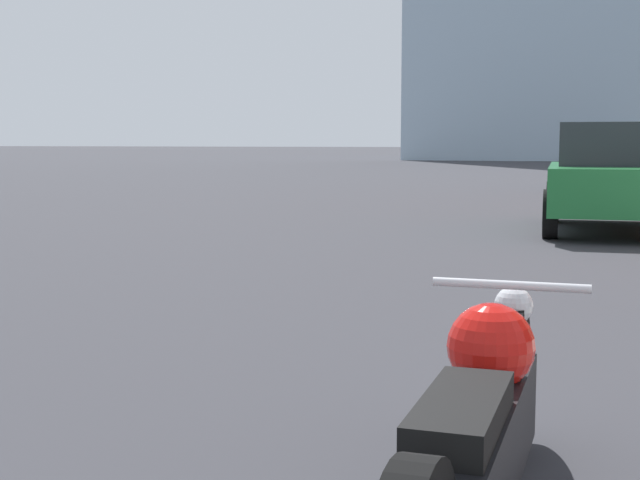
{
  "coord_description": "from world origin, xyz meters",
  "views": [
    {
      "loc": [
        3.24,
        1.77,
        1.3
      ],
      "look_at": [
        1.59,
        6.47,
        0.75
      ],
      "focal_mm": 50.0,
      "sensor_mm": 36.0,
      "label": 1
    }
  ],
  "objects_px": {
    "parked_car_green": "(610,177)",
    "parked_car_white": "(622,154)",
    "parked_car_yellow": "(625,149)",
    "parked_car_silver": "(610,158)",
    "motorcycle": "(479,434)"
  },
  "relations": [
    {
      "from": "parked_car_green",
      "to": "parked_car_white",
      "type": "relative_size",
      "value": 0.94
    },
    {
      "from": "parked_car_white",
      "to": "parked_car_yellow",
      "type": "relative_size",
      "value": 1.05
    },
    {
      "from": "parked_car_yellow",
      "to": "parked_car_silver",
      "type": "bearing_deg",
      "value": -85.25
    },
    {
      "from": "parked_car_green",
      "to": "parked_car_white",
      "type": "distance_m",
      "value": 23.14
    },
    {
      "from": "motorcycle",
      "to": "parked_car_green",
      "type": "height_order",
      "value": "parked_car_green"
    },
    {
      "from": "parked_car_green",
      "to": "parked_car_white",
      "type": "xyz_separation_m",
      "value": [
        -0.12,
        23.14,
        0.03
      ]
    },
    {
      "from": "motorcycle",
      "to": "parked_car_silver",
      "type": "distance_m",
      "value": 22.35
    },
    {
      "from": "parked_car_silver",
      "to": "parked_car_white",
      "type": "height_order",
      "value": "parked_car_silver"
    },
    {
      "from": "parked_car_green",
      "to": "parked_car_yellow",
      "type": "height_order",
      "value": "parked_car_yellow"
    },
    {
      "from": "parked_car_yellow",
      "to": "motorcycle",
      "type": "bearing_deg",
      "value": -84.85
    },
    {
      "from": "motorcycle",
      "to": "parked_car_yellow",
      "type": "bearing_deg",
      "value": 89.25
    },
    {
      "from": "parked_car_white",
      "to": "parked_car_yellow",
      "type": "xyz_separation_m",
      "value": [
        0.01,
        12.22,
        0.1
      ]
    },
    {
      "from": "parked_car_green",
      "to": "parked_car_yellow",
      "type": "bearing_deg",
      "value": 86.09
    },
    {
      "from": "parked_car_green",
      "to": "parked_car_silver",
      "type": "bearing_deg",
      "value": 87.33
    },
    {
      "from": "parked_car_silver",
      "to": "parked_car_yellow",
      "type": "height_order",
      "value": "parked_car_yellow"
    }
  ]
}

